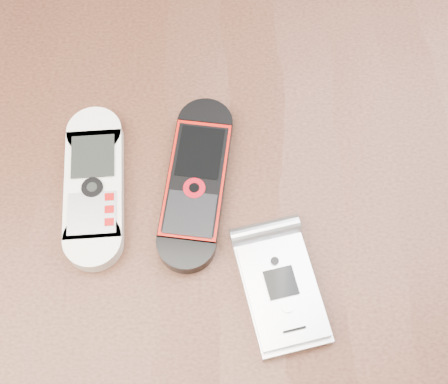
% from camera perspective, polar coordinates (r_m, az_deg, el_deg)
% --- Properties ---
extents(ground, '(4.00, 4.00, 0.00)m').
position_cam_1_polar(ground, '(1.29, -0.23, -13.89)').
color(ground, '#472B19').
rests_on(ground, ground).
extents(table, '(1.20, 0.80, 0.75)m').
position_cam_1_polar(table, '(0.67, -0.43, -4.06)').
color(table, black).
rests_on(table, ground).
extents(nokia_white, '(0.06, 0.16, 0.02)m').
position_cam_1_polar(nokia_white, '(0.57, -11.79, 0.59)').
color(nokia_white, white).
rests_on(nokia_white, table).
extents(nokia_black_red, '(0.07, 0.18, 0.02)m').
position_cam_1_polar(nokia_black_red, '(0.56, -2.55, 0.97)').
color(nokia_black_red, black).
rests_on(nokia_black_red, table).
extents(motorola_razr, '(0.09, 0.13, 0.02)m').
position_cam_1_polar(motorola_razr, '(0.53, 5.26, -8.81)').
color(motorola_razr, silver).
rests_on(motorola_razr, table).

